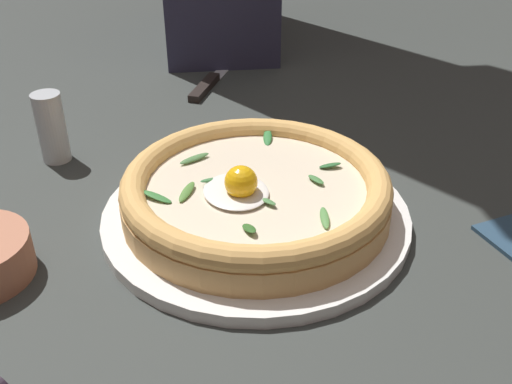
{
  "coord_description": "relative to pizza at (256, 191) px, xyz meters",
  "views": [
    {
      "loc": [
        -0.46,
        0.16,
        0.33
      ],
      "look_at": [
        -0.03,
        -0.04,
        0.03
      ],
      "focal_mm": 41.48,
      "sensor_mm": 36.0,
      "label": 1
    }
  ],
  "objects": [
    {
      "name": "pizza",
      "position": [
        0.0,
        0.0,
        0.0
      ],
      "size": [
        0.25,
        0.25,
        0.06
      ],
      "color": "#E2AC66",
      "rests_on": "pizza_plate"
    },
    {
      "name": "pepper_shaker",
      "position": [
        0.21,
        0.15,
        0.01
      ],
      "size": [
        0.03,
        0.03,
        0.08
      ],
      "primitive_type": "cylinder",
      "color": "silver",
      "rests_on": "ground"
    },
    {
      "name": "ground_plane",
      "position": [
        0.03,
        0.04,
        -0.05
      ],
      "size": [
        2.4,
        2.4,
        0.03
      ],
      "primitive_type": "cube",
      "color": "#363B38",
      "rests_on": "ground"
    },
    {
      "name": "table_knife",
      "position": [
        0.35,
        -0.09,
        -0.03
      ],
      "size": [
        0.18,
        0.15,
        0.01
      ],
      "color": "silver",
      "rests_on": "ground"
    },
    {
      "name": "pizza_plate",
      "position": [
        0.0,
        -0.0,
        -0.03
      ],
      "size": [
        0.29,
        0.29,
        0.01
      ],
      "primitive_type": "cylinder",
      "color": "white",
      "rests_on": "ground"
    }
  ]
}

